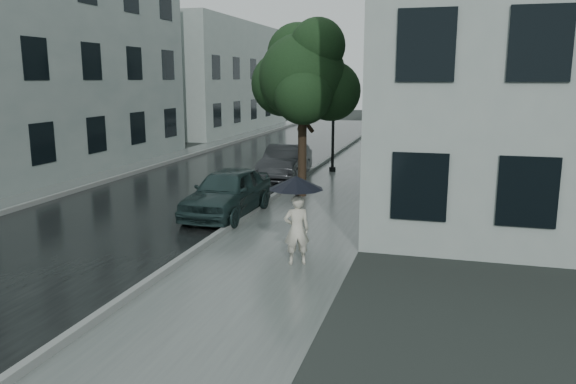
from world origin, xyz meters
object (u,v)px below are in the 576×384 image
(lamp_post, at_px, (330,102))
(car_near, at_px, (228,192))
(street_tree, at_px, (303,76))
(pedestrian, at_px, (297,230))
(car_far, at_px, (285,162))

(lamp_post, bearing_deg, car_near, -115.94)
(lamp_post, bearing_deg, street_tree, -105.83)
(pedestrian, xyz_separation_m, lamp_post, (-1.75, 12.17, 2.20))
(pedestrian, relative_size, street_tree, 0.26)
(street_tree, relative_size, lamp_post, 1.12)
(car_far, bearing_deg, car_near, -92.90)
(street_tree, distance_m, car_near, 4.90)
(pedestrian, distance_m, car_far, 10.36)
(street_tree, relative_size, car_far, 1.43)
(lamp_post, distance_m, car_far, 3.47)
(lamp_post, height_order, car_far, lamp_post)
(street_tree, relative_size, car_near, 1.44)
(lamp_post, xyz_separation_m, car_far, (-1.29, -2.26, -2.29))
(pedestrian, bearing_deg, car_near, -74.42)
(car_near, relative_size, car_far, 0.99)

